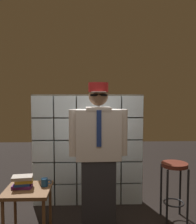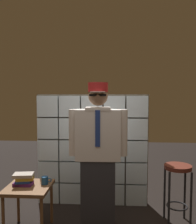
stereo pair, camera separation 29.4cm
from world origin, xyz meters
The scene contains 6 objects.
glass_block_wall centered at (0.00, 1.16, 0.82)m, with size 1.68×0.10×1.68m.
standing_person centered at (0.13, 0.49, 0.94)m, with size 0.72×0.30×1.80m.
bar_stool centered at (1.14, 0.65, 0.57)m, with size 0.34×0.34×0.76m.
side_table centered at (-0.70, 0.35, 0.49)m, with size 0.52×0.52×0.56m.
book_stack centered at (-0.76, 0.37, 0.64)m, with size 0.26×0.19×0.14m.
coffee_mug centered at (-0.51, 0.42, 0.61)m, with size 0.13×0.08×0.09m.
Camera 1 is at (0.02, -2.46, 1.66)m, focal length 39.40 mm.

